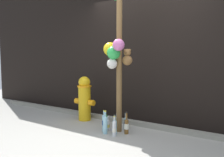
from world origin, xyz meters
TOP-DOWN VIEW (x-y plane):
  - ground_plane at (0.00, 0.00)m, footprint 14.00×14.00m
  - building_wall at (0.00, 1.31)m, footprint 10.00×0.20m
  - curb_strip at (0.00, 0.91)m, footprint 8.00×0.12m
  - memorial_post at (-0.19, 0.41)m, footprint 0.70×0.42m
  - fire_hydrant at (-1.13, 0.67)m, footprint 0.48×0.29m
  - bottle_0 at (-0.10, 0.17)m, footprint 0.07×0.07m
  - bottle_1 at (-0.29, 0.20)m, footprint 0.07×0.07m
  - bottle_2 at (-0.37, 0.28)m, footprint 0.06×0.06m
  - bottle_3 at (-0.54, 0.57)m, footprint 0.07×0.07m
  - bottle_4 at (-0.09, 0.55)m, footprint 0.07×0.07m
  - bottle_5 at (-0.14, 0.26)m, footprint 0.07×0.07m
  - bottle_6 at (-0.35, 0.37)m, footprint 0.06×0.06m
  - bottle_7 at (-0.29, 0.61)m, footprint 0.06×0.06m
  - bottle_8 at (0.01, 0.39)m, footprint 0.07×0.07m
  - litter_1 at (-0.30, 0.45)m, footprint 0.08×0.12m

SIDE VIEW (x-z plane):
  - ground_plane at x=0.00m, z-range 0.00..0.00m
  - litter_1 at x=-0.30m, z-range 0.00..0.01m
  - curb_strip at x=0.00m, z-range 0.00..0.08m
  - bottle_6 at x=-0.35m, z-range -0.03..0.24m
  - bottle_3 at x=-0.54m, z-range -0.03..0.27m
  - bottle_4 at x=-0.09m, z-range -0.03..0.29m
  - bottle_0 at x=-0.10m, z-range -0.03..0.30m
  - bottle_5 at x=-0.14m, z-range -0.03..0.31m
  - bottle_8 at x=0.01m, z-range -0.04..0.33m
  - bottle_7 at x=-0.29m, z-range -0.04..0.34m
  - bottle_2 at x=-0.37m, z-range -0.03..0.35m
  - bottle_1 at x=-0.29m, z-range -0.03..0.36m
  - fire_hydrant at x=-1.13m, z-range 0.00..0.91m
  - memorial_post at x=-0.19m, z-range 0.18..2.88m
  - building_wall at x=0.00m, z-range 0.00..3.79m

